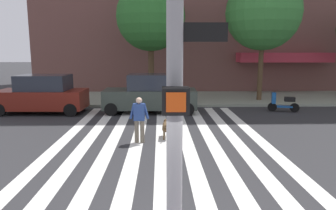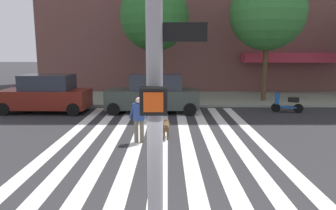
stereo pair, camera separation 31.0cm
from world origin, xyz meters
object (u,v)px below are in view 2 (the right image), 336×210
parked_car_near_curb (46,94)px  parked_car_behind_first (154,94)px  pedestrian_dog_walker (139,117)px  street_tree_nearest (155,17)px  street_tree_middle (268,12)px  dog_on_leash (166,126)px  traffic_light_pole (155,25)px  parked_scooter (287,104)px

parked_car_near_curb → parked_car_behind_first: size_ratio=0.95×
parked_car_behind_first → parked_car_near_curb: bearing=-180.0°
parked_car_near_curb → parked_car_behind_first: (5.70, 0.00, 0.01)m
parked_car_behind_first → pedestrian_dog_walker: 5.60m
street_tree_nearest → street_tree_middle: 6.90m
street_tree_middle → dog_on_leash: street_tree_middle is taller
pedestrian_dog_walker → parked_car_behind_first: bearing=87.2°
parked_car_behind_first → pedestrian_dog_walker: size_ratio=2.96×
street_tree_nearest → dog_on_leash: street_tree_nearest is taller
dog_on_leash → traffic_light_pole: bearing=-90.4°
traffic_light_pole → parked_car_near_curb: bearing=115.7°
traffic_light_pole → street_tree_nearest: bearing=92.4°
parked_car_near_curb → parked_scooter: size_ratio=2.83×
parked_scooter → street_tree_nearest: street_tree_nearest is taller
parked_scooter → parked_car_near_curb: bearing=179.7°
parked_car_behind_first → dog_on_leash: size_ratio=4.43×
street_tree_middle → dog_on_leash: 11.44m
parked_car_near_curb → dog_on_leash: (6.39, -4.98, -0.52)m
parked_scooter → parked_car_behind_first: bearing=179.5°
traffic_light_pole → street_tree_middle: size_ratio=0.75×
parked_scooter → pedestrian_dog_walker: bearing=-143.1°
traffic_light_pole → pedestrian_dog_walker: 8.03m
traffic_light_pole → parked_car_behind_first: (-0.63, 13.14, -2.55)m
parked_car_near_curb → pedestrian_dog_walker: 7.80m
parked_car_behind_first → street_tree_middle: (6.82, 3.22, 4.56)m
parked_car_behind_first → pedestrian_dog_walker: parked_car_behind_first is taller
parked_scooter → street_tree_nearest: 9.38m
parked_car_near_curb → pedestrian_dog_walker: parked_car_near_curb is taller
parked_scooter → pedestrian_dog_walker: 9.23m
street_tree_nearest → pedestrian_dog_walker: 10.15m
street_tree_middle → dog_on_leash: bearing=-126.7°
traffic_light_pole → dog_on_leash: (0.06, 8.16, -3.08)m
traffic_light_pole → parked_car_behind_first: traffic_light_pole is taller
traffic_light_pole → parked_car_behind_first: bearing=92.7°
dog_on_leash → street_tree_middle: bearing=53.3°
parked_car_near_curb → street_tree_middle: street_tree_middle is taller
pedestrian_dog_walker → street_tree_nearest: bearing=88.8°
parked_car_near_curb → dog_on_leash: size_ratio=4.19×
parked_scooter → pedestrian_dog_walker: pedestrian_dog_walker is taller
street_tree_nearest → street_tree_middle: bearing=-2.8°
parked_car_behind_first → dog_on_leash: parked_car_behind_first is taller
parked_car_near_curb → pedestrian_dog_walker: (5.43, -5.59, -0.04)m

